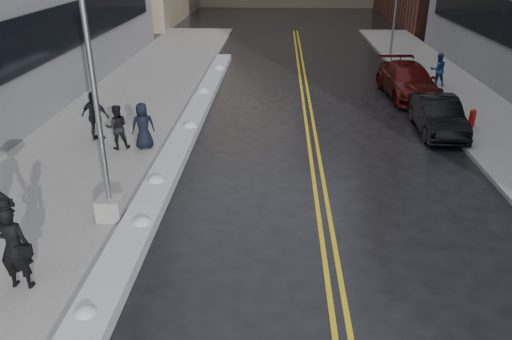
# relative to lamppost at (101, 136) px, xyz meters

# --- Properties ---
(ground) EXTENTS (160.00, 160.00, 0.00)m
(ground) POSITION_rel_lamppost_xyz_m (3.30, -2.00, -2.53)
(ground) COLOR black
(ground) RESTS_ON ground
(sidewalk_west) EXTENTS (5.50, 50.00, 0.15)m
(sidewalk_west) POSITION_rel_lamppost_xyz_m (-2.45, 8.00, -2.46)
(sidewalk_west) COLOR gray
(sidewalk_west) RESTS_ON ground
(sidewalk_east) EXTENTS (4.00, 50.00, 0.15)m
(sidewalk_east) POSITION_rel_lamppost_xyz_m (13.30, 8.00, -2.46)
(sidewalk_east) COLOR gray
(sidewalk_east) RESTS_ON ground
(lane_line_left) EXTENTS (0.12, 50.00, 0.01)m
(lane_line_left) POSITION_rel_lamppost_xyz_m (5.65, 8.00, -2.53)
(lane_line_left) COLOR gold
(lane_line_left) RESTS_ON ground
(lane_line_right) EXTENTS (0.12, 50.00, 0.01)m
(lane_line_right) POSITION_rel_lamppost_xyz_m (5.95, 8.00, -2.53)
(lane_line_right) COLOR gold
(lane_line_right) RESTS_ON ground
(snow_ridge) EXTENTS (0.90, 30.00, 0.34)m
(snow_ridge) POSITION_rel_lamppost_xyz_m (0.85, 6.00, -2.36)
(snow_ridge) COLOR #B8B9C1
(snow_ridge) RESTS_ON ground
(lamppost) EXTENTS (0.65, 0.65, 7.62)m
(lamppost) POSITION_rel_lamppost_xyz_m (0.00, 0.00, 0.00)
(lamppost) COLOR gray
(lamppost) RESTS_ON sidewalk_west
(fire_hydrant) EXTENTS (0.26, 0.26, 0.73)m
(fire_hydrant) POSITION_rel_lamppost_xyz_m (12.30, 8.00, -1.98)
(fire_hydrant) COLOR maroon
(fire_hydrant) RESTS_ON sidewalk_east
(traffic_signal) EXTENTS (0.16, 0.20, 6.00)m
(traffic_signal) POSITION_rel_lamppost_xyz_m (11.80, 22.00, 0.87)
(traffic_signal) COLOR gray
(traffic_signal) RESTS_ON sidewalk_east
(pedestrian_fedora) EXTENTS (0.72, 0.48, 1.96)m
(pedestrian_fedora) POSITION_rel_lamppost_xyz_m (-1.02, -2.99, -1.40)
(pedestrian_fedora) COLOR black
(pedestrian_fedora) RESTS_ON sidewalk_west
(pedestrian_b) EXTENTS (0.95, 0.84, 1.63)m
(pedestrian_b) POSITION_rel_lamppost_xyz_m (-1.29, 5.00, -1.57)
(pedestrian_b) COLOR black
(pedestrian_b) RESTS_ON sidewalk_west
(pedestrian_c) EXTENTS (0.97, 0.82, 1.69)m
(pedestrian_c) POSITION_rel_lamppost_xyz_m (-0.36, 5.08, -1.54)
(pedestrian_c) COLOR black
(pedestrian_c) RESTS_ON sidewalk_west
(pedestrian_d) EXTENTS (1.17, 0.67, 1.88)m
(pedestrian_d) POSITION_rel_lamppost_xyz_m (-2.34, 5.81, -1.45)
(pedestrian_d) COLOR black
(pedestrian_d) RESTS_ON sidewalk_west
(pedestrian_east) EXTENTS (0.89, 0.74, 1.69)m
(pedestrian_east) POSITION_rel_lamppost_xyz_m (12.67, 14.43, -1.54)
(pedestrian_east) COLOR navy
(pedestrian_east) RESTS_ON sidewalk_east
(car_black) EXTENTS (1.62, 4.35, 1.42)m
(car_black) POSITION_rel_lamppost_xyz_m (10.80, 7.67, -1.82)
(car_black) COLOR black
(car_black) RESTS_ON ground
(car_maroon) EXTENTS (2.51, 5.56, 1.58)m
(car_maroon) POSITION_rel_lamppost_xyz_m (10.80, 12.85, -1.74)
(car_maroon) COLOR #460D0B
(car_maroon) RESTS_ON ground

